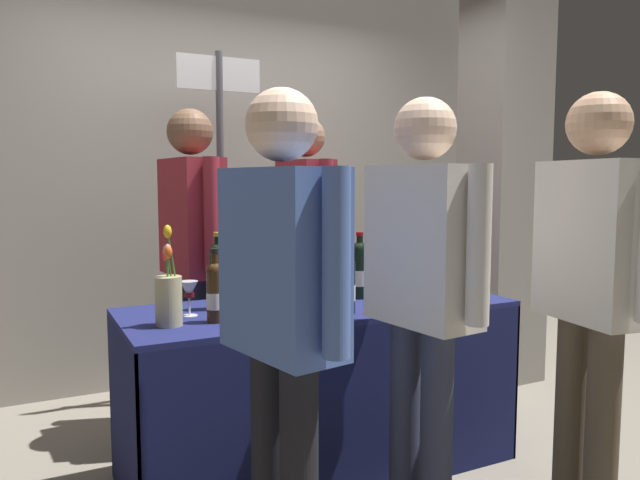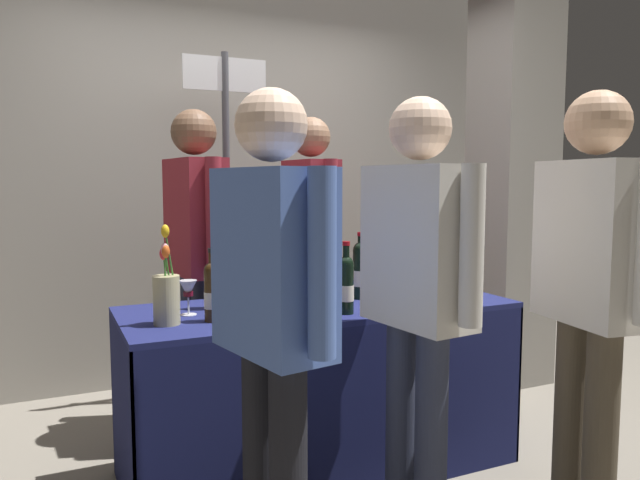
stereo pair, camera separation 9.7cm
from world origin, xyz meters
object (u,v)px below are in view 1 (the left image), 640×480
(booth_signpost, at_px, (221,186))
(flower_vase, at_px, (169,296))
(vendor_presenter, at_px, (306,232))
(concrete_pillar, at_px, (504,120))
(featured_wine_bottle, at_px, (267,282))
(taster_foreground_right, at_px, (283,300))
(wine_glass_near_vendor, at_px, (189,291))
(wine_glass_mid, at_px, (443,276))
(display_bottle_0, at_px, (360,269))
(tasting_table, at_px, (320,356))

(booth_signpost, bearing_deg, flower_vase, -116.52)
(flower_vase, height_order, vendor_presenter, vendor_presenter)
(concrete_pillar, bearing_deg, featured_wine_bottle, -160.93)
(vendor_presenter, bearing_deg, taster_foreground_right, -32.22)
(wine_glass_near_vendor, distance_m, flower_vase, 0.18)
(wine_glass_mid, distance_m, vendor_presenter, 0.95)
(featured_wine_bottle, relative_size, display_bottle_0, 0.99)
(tasting_table, distance_m, vendor_presenter, 1.03)
(concrete_pillar, xyz_separation_m, featured_wine_bottle, (-1.98, -0.69, -0.84))
(featured_wine_bottle, bearing_deg, wine_glass_mid, 1.94)
(wine_glass_mid, bearing_deg, flower_vase, -176.27)
(display_bottle_0, bearing_deg, concrete_pillar, 22.08)
(wine_glass_mid, height_order, booth_signpost, booth_signpost)
(concrete_pillar, xyz_separation_m, display_bottle_0, (-1.47, -0.59, -0.83))
(concrete_pillar, height_order, tasting_table, concrete_pillar)
(concrete_pillar, distance_m, tasting_table, 2.19)
(featured_wine_bottle, relative_size, taster_foreground_right, 0.20)
(featured_wine_bottle, distance_m, display_bottle_0, 0.53)
(taster_foreground_right, bearing_deg, featured_wine_bottle, -28.91)
(featured_wine_bottle, bearing_deg, taster_foreground_right, -107.89)
(wine_glass_near_vendor, xyz_separation_m, taster_foreground_right, (0.09, -0.78, 0.09))
(featured_wine_bottle, relative_size, vendor_presenter, 0.19)
(booth_signpost, bearing_deg, concrete_pillar, -13.34)
(tasting_table, xyz_separation_m, taster_foreground_right, (-0.51, -0.75, 0.44))
(flower_vase, bearing_deg, taster_foreground_right, -72.10)
(display_bottle_0, relative_size, flower_vase, 0.81)
(booth_signpost, bearing_deg, featured_wine_bottle, -97.66)
(featured_wine_bottle, xyz_separation_m, taster_foreground_right, (-0.23, -0.71, 0.07))
(tasting_table, relative_size, flower_vase, 4.47)
(vendor_presenter, bearing_deg, wine_glass_mid, 19.31)
(display_bottle_0, height_order, flower_vase, flower_vase)
(featured_wine_bottle, xyz_separation_m, wine_glass_near_vendor, (-0.32, 0.08, -0.03))
(vendor_presenter, relative_size, taster_foreground_right, 1.06)
(wine_glass_near_vendor, distance_m, taster_foreground_right, 0.80)
(concrete_pillar, bearing_deg, booth_signpost, 166.66)
(featured_wine_bottle, bearing_deg, wine_glass_near_vendor, 166.72)
(concrete_pillar, relative_size, display_bottle_0, 10.86)
(flower_vase, bearing_deg, wine_glass_near_vendor, 49.42)
(taster_foreground_right, bearing_deg, flower_vase, 6.88)
(flower_vase, xyz_separation_m, booth_signpost, (0.59, 1.18, 0.42))
(concrete_pillar, height_order, flower_vase, concrete_pillar)
(display_bottle_0, relative_size, taster_foreground_right, 0.20)
(concrete_pillar, xyz_separation_m, flower_vase, (-2.42, -0.75, -0.86))
(tasting_table, distance_m, wine_glass_mid, 0.78)
(flower_vase, relative_size, booth_signpost, 0.19)
(concrete_pillar, height_order, taster_foreground_right, concrete_pillar)
(display_bottle_0, distance_m, taster_foreground_right, 1.10)
(vendor_presenter, bearing_deg, display_bottle_0, -10.76)
(flower_vase, bearing_deg, concrete_pillar, 17.10)
(wine_glass_near_vendor, bearing_deg, taster_foreground_right, -83.19)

